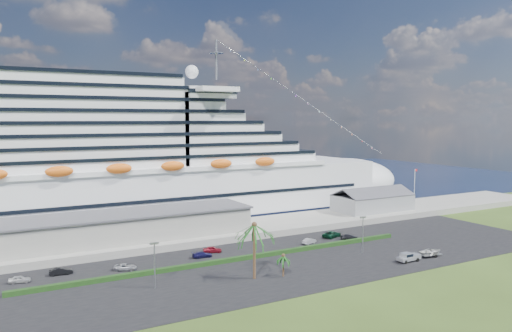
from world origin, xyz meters
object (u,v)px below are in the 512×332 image
cruise_ship (114,167)px  parked_car_3 (202,255)px  boat_trailer (431,252)px  pickup_truck (408,257)px

cruise_ship → parked_car_3: size_ratio=43.73×
parked_car_3 → cruise_ship: bearing=16.3°
boat_trailer → pickup_truck: bearing=-178.5°
parked_car_3 → pickup_truck: (36.73, -24.16, 0.42)m
boat_trailer → cruise_ship: bearing=128.4°
cruise_ship → boat_trailer: bearing=-51.6°
cruise_ship → parked_car_3: 45.66m
cruise_ship → boat_trailer: (52.25, -65.91, -15.41)m
parked_car_3 → boat_trailer: bearing=-114.0°
cruise_ship → pickup_truck: 81.61m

